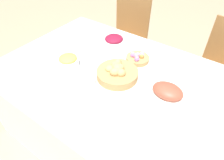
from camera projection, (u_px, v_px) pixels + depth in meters
ground_plane at (118, 136)px, 1.91m from camera, size 12.00×12.00×0.00m
dining_table at (119, 111)px, 1.67m from camera, size 1.86×1.20×0.73m
chair_far_left at (127, 36)px, 2.37m from camera, size 0.46×0.46×0.91m
chair_far_right at (220, 67)px, 1.91m from camera, size 0.46×0.46×0.91m
bread_basket at (117, 73)px, 1.41m from camera, size 0.30×0.30×0.11m
egg_basket at (138, 58)px, 1.56m from camera, size 0.18×0.18×0.08m
ham_platter at (168, 92)px, 1.28m from camera, size 0.31×0.22×0.09m
beet_salad_bowl at (114, 42)px, 1.71m from camera, size 0.18×0.18×0.10m
pineapple_bowl at (68, 61)px, 1.51m from camera, size 0.16×0.16×0.09m
dinner_plate at (98, 122)px, 1.13m from camera, size 0.26×0.26×0.01m
fork at (77, 110)px, 1.20m from camera, size 0.01×0.17×0.00m
knife at (120, 137)px, 1.06m from camera, size 0.01×0.17×0.00m
spoon at (125, 139)px, 1.05m from camera, size 0.01×0.17×0.00m
drinking_cup at (156, 118)px, 1.10m from camera, size 0.07×0.07×0.09m
butter_dish at (88, 81)px, 1.38m from camera, size 0.10×0.06×0.03m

